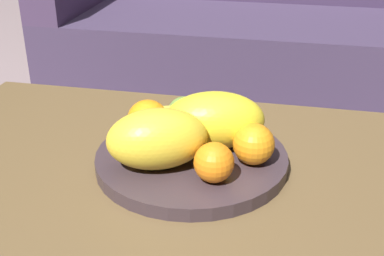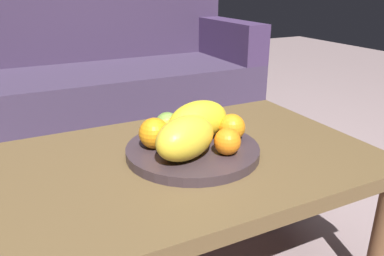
{
  "view_description": "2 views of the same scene",
  "coord_description": "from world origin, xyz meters",
  "px_view_note": "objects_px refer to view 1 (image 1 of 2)",
  "views": [
    {
      "loc": [
        0.21,
        -0.8,
        0.88
      ],
      "look_at": [
        0.04,
        0.0,
        0.48
      ],
      "focal_mm": 47.45,
      "sensor_mm": 36.0,
      "label": 1
    },
    {
      "loc": [
        -0.37,
        -0.82,
        0.83
      ],
      "look_at": [
        0.04,
        0.0,
        0.48
      ],
      "focal_mm": 35.56,
      "sensor_mm": 36.0,
      "label": 2
    }
  ],
  "objects_px": {
    "couch": "(265,35)",
    "melon_smaller_beside": "(214,120)",
    "melon_large_front": "(157,139)",
    "orange_left": "(254,144)",
    "orange_front": "(148,121)",
    "coffee_table": "(170,182)",
    "apple_front": "(185,114)",
    "orange_right": "(214,162)",
    "banana_bunch": "(182,125)",
    "fruit_bowl": "(192,158)"
  },
  "relations": [
    {
      "from": "melon_large_front",
      "to": "orange_left",
      "type": "relative_size",
      "value": 2.37
    },
    {
      "from": "orange_right",
      "to": "apple_front",
      "type": "relative_size",
      "value": 0.96
    },
    {
      "from": "fruit_bowl",
      "to": "melon_large_front",
      "type": "height_order",
      "value": "melon_large_front"
    },
    {
      "from": "couch",
      "to": "orange_front",
      "type": "distance_m",
      "value": 1.23
    },
    {
      "from": "melon_large_front",
      "to": "melon_smaller_beside",
      "type": "xyz_separation_m",
      "value": [
        0.08,
        0.09,
        0.0
      ]
    },
    {
      "from": "fruit_bowl",
      "to": "apple_front",
      "type": "relative_size",
      "value": 4.99
    },
    {
      "from": "orange_front",
      "to": "melon_large_front",
      "type": "bearing_deg",
      "value": -64.35
    },
    {
      "from": "coffee_table",
      "to": "orange_left",
      "type": "distance_m",
      "value": 0.19
    },
    {
      "from": "melon_large_front",
      "to": "orange_right",
      "type": "relative_size",
      "value": 2.58
    },
    {
      "from": "orange_right",
      "to": "orange_front",
      "type": "bearing_deg",
      "value": 141.18
    },
    {
      "from": "melon_smaller_beside",
      "to": "banana_bunch",
      "type": "height_order",
      "value": "melon_smaller_beside"
    },
    {
      "from": "melon_large_front",
      "to": "orange_right",
      "type": "bearing_deg",
      "value": -14.24
    },
    {
      "from": "fruit_bowl",
      "to": "banana_bunch",
      "type": "relative_size",
      "value": 1.99
    },
    {
      "from": "fruit_bowl",
      "to": "melon_large_front",
      "type": "distance_m",
      "value": 0.1
    },
    {
      "from": "orange_left",
      "to": "banana_bunch",
      "type": "xyz_separation_m",
      "value": [
        -0.14,
        0.07,
        -0.01
      ]
    },
    {
      "from": "coffee_table",
      "to": "melon_large_front",
      "type": "relative_size",
      "value": 5.98
    },
    {
      "from": "orange_right",
      "to": "fruit_bowl",
      "type": "bearing_deg",
      "value": 122.63
    },
    {
      "from": "banana_bunch",
      "to": "orange_left",
      "type": "bearing_deg",
      "value": -24.4
    },
    {
      "from": "couch",
      "to": "orange_left",
      "type": "relative_size",
      "value": 22.94
    },
    {
      "from": "orange_left",
      "to": "apple_front",
      "type": "bearing_deg",
      "value": 145.61
    },
    {
      "from": "orange_left",
      "to": "apple_front",
      "type": "relative_size",
      "value": 1.04
    },
    {
      "from": "melon_large_front",
      "to": "banana_bunch",
      "type": "height_order",
      "value": "melon_large_front"
    },
    {
      "from": "fruit_bowl",
      "to": "melon_large_front",
      "type": "relative_size",
      "value": 2.02
    },
    {
      "from": "orange_front",
      "to": "orange_left",
      "type": "height_order",
      "value": "orange_front"
    },
    {
      "from": "fruit_bowl",
      "to": "couch",
      "type": "bearing_deg",
      "value": 88.09
    },
    {
      "from": "apple_front",
      "to": "banana_bunch",
      "type": "bearing_deg",
      "value": -84.82
    },
    {
      "from": "coffee_table",
      "to": "fruit_bowl",
      "type": "bearing_deg",
      "value": 5.06
    },
    {
      "from": "couch",
      "to": "banana_bunch",
      "type": "height_order",
      "value": "couch"
    },
    {
      "from": "fruit_bowl",
      "to": "orange_front",
      "type": "xyz_separation_m",
      "value": [
        -0.09,
        0.03,
        0.05
      ]
    },
    {
      "from": "coffee_table",
      "to": "orange_front",
      "type": "distance_m",
      "value": 0.13
    },
    {
      "from": "fruit_bowl",
      "to": "orange_right",
      "type": "xyz_separation_m",
      "value": [
        0.06,
        -0.09,
        0.05
      ]
    },
    {
      "from": "orange_left",
      "to": "orange_front",
      "type": "bearing_deg",
      "value": 167.28
    },
    {
      "from": "orange_left",
      "to": "orange_right",
      "type": "relative_size",
      "value": 1.09
    },
    {
      "from": "fruit_bowl",
      "to": "melon_smaller_beside",
      "type": "xyz_separation_m",
      "value": [
        0.04,
        0.03,
        0.07
      ]
    },
    {
      "from": "coffee_table",
      "to": "banana_bunch",
      "type": "bearing_deg",
      "value": 76.55
    },
    {
      "from": "fruit_bowl",
      "to": "apple_front",
      "type": "bearing_deg",
      "value": 110.94
    },
    {
      "from": "couch",
      "to": "melon_large_front",
      "type": "relative_size",
      "value": 9.68
    },
    {
      "from": "apple_front",
      "to": "orange_right",
      "type": "bearing_deg",
      "value": -62.91
    },
    {
      "from": "coffee_table",
      "to": "banana_bunch",
      "type": "height_order",
      "value": "banana_bunch"
    },
    {
      "from": "orange_left",
      "to": "melon_large_front",
      "type": "bearing_deg",
      "value": -164.01
    },
    {
      "from": "melon_smaller_beside",
      "to": "orange_front",
      "type": "distance_m",
      "value": 0.13
    },
    {
      "from": "orange_left",
      "to": "banana_bunch",
      "type": "distance_m",
      "value": 0.16
    },
    {
      "from": "apple_front",
      "to": "melon_large_front",
      "type": "bearing_deg",
      "value": -95.86
    },
    {
      "from": "couch",
      "to": "melon_smaller_beside",
      "type": "bearing_deg",
      "value": -90.28
    },
    {
      "from": "fruit_bowl",
      "to": "orange_left",
      "type": "distance_m",
      "value": 0.12
    },
    {
      "from": "coffee_table",
      "to": "orange_right",
      "type": "height_order",
      "value": "orange_right"
    },
    {
      "from": "fruit_bowl",
      "to": "apple_front",
      "type": "height_order",
      "value": "apple_front"
    },
    {
      "from": "orange_front",
      "to": "apple_front",
      "type": "relative_size",
      "value": 1.14
    },
    {
      "from": "fruit_bowl",
      "to": "melon_smaller_beside",
      "type": "bearing_deg",
      "value": 42.65
    },
    {
      "from": "fruit_bowl",
      "to": "orange_left",
      "type": "xyz_separation_m",
      "value": [
        0.11,
        -0.01,
        0.05
      ]
    }
  ]
}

